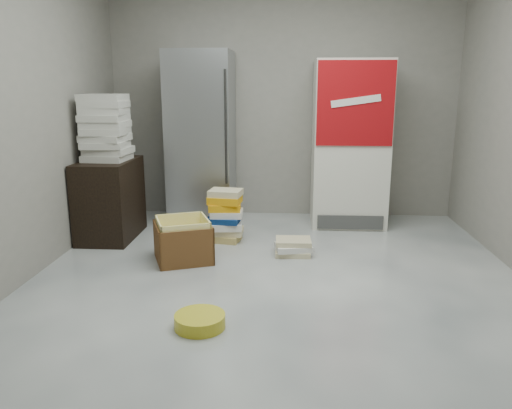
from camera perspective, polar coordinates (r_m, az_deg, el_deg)
The scene contains 10 objects.
ground at distance 3.77m, azimuth 2.24°, elevation -10.57°, with size 5.00×5.00×0.00m, color silver.
room_shell at distance 3.45m, azimuth 2.53°, elevation 17.85°, with size 4.04×5.04×2.82m.
steel_fridge at distance 5.68m, azimuth -6.23°, elevation 7.53°, with size 0.70×0.72×1.90m.
coke_cooler at distance 5.64m, azimuth 10.65°, elevation 6.86°, with size 0.80×0.73×1.80m.
wood_shelf at distance 5.29m, azimuth -16.34°, elevation 0.56°, with size 0.50×0.80×0.80m, color black.
supply_box_stack at distance 5.18m, azimuth -16.82°, elevation 8.40°, with size 0.44×0.44×0.65m.
phonebook_stack_main at distance 5.00m, azimuth -3.51°, elevation -1.27°, with size 0.36×0.31×0.52m.
phonebook_stack_side at distance 4.65m, azimuth 4.27°, elevation -4.86°, with size 0.36×0.31×0.15m.
cardboard_box at distance 4.52m, azimuth -8.32°, elevation -4.39°, with size 0.61×0.61×0.38m.
bucket_lid at distance 3.34m, azimuth -6.43°, elevation -13.09°, with size 0.33×0.33×0.09m, color gold.
Camera 1 is at (0.08, -3.44, 1.54)m, focal length 35.00 mm.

